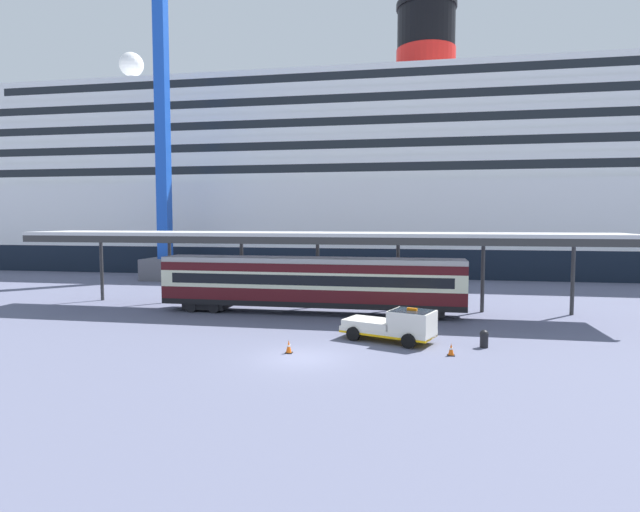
# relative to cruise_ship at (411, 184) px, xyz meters

# --- Properties ---
(ground_plane) EXTENTS (400.00, 400.00, 0.00)m
(ground_plane) POSITION_rel_cruise_ship_xyz_m (-4.98, -48.38, -11.71)
(ground_plane) COLOR slate
(cruise_ship) EXTENTS (149.56, 25.83, 36.05)m
(cruise_ship) POSITION_rel_cruise_ship_xyz_m (0.00, 0.00, 0.00)
(cruise_ship) COLOR black
(cruise_ship) RESTS_ON ground
(platform_canopy) EXTENTS (43.58, 5.54, 5.93)m
(platform_canopy) POSITION_rel_cruise_ship_xyz_m (-6.93, -36.08, -6.07)
(platform_canopy) COLOR silver
(platform_canopy) RESTS_ON ground
(train_carriage) EXTENTS (22.00, 2.81, 4.11)m
(train_carriage) POSITION_rel_cruise_ship_xyz_m (-6.93, -36.53, -9.41)
(train_carriage) COLOR black
(train_carriage) RESTS_ON ground
(service_truck) EXTENTS (5.58, 3.76, 2.02)m
(service_truck) POSITION_rel_cruise_ship_xyz_m (-0.46, -44.18, -10.72)
(service_truck) COLOR silver
(service_truck) RESTS_ON ground
(traffic_cone_near) EXTENTS (0.36, 0.36, 0.63)m
(traffic_cone_near) POSITION_rel_cruise_ship_xyz_m (2.39, -46.60, -11.41)
(traffic_cone_near) COLOR black
(traffic_cone_near) RESTS_ON ground
(traffic_cone_mid) EXTENTS (0.36, 0.36, 0.68)m
(traffic_cone_mid) POSITION_rel_cruise_ship_xyz_m (-5.83, -47.61, -11.38)
(traffic_cone_mid) COLOR black
(traffic_cone_mid) RESTS_ON ground
(dockside_crane) EXTENTS (10.70, 4.40, 57.10)m
(dockside_crane) POSITION_rel_cruise_ship_xyz_m (-27.20, -18.60, 6.36)
(dockside_crane) COLOR #595960
(dockside_crane) RESTS_ON ground
(quay_bollard) EXTENTS (0.48, 0.48, 0.96)m
(quay_bollard) POSITION_rel_cruise_ship_xyz_m (4.25, -44.59, -11.20)
(quay_bollard) COLOR black
(quay_bollard) RESTS_ON ground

